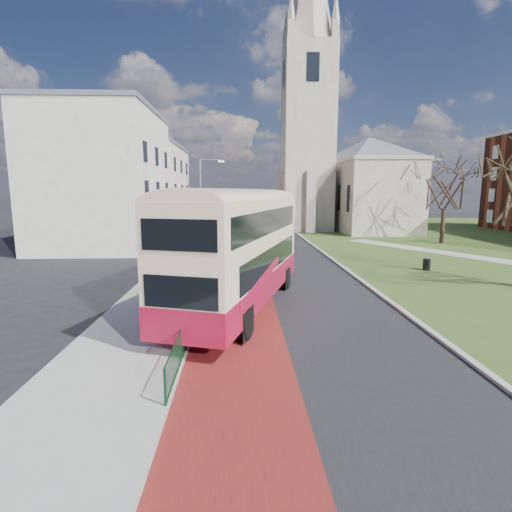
{
  "coord_description": "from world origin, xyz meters",
  "views": [
    {
      "loc": [
        -1.09,
        -17.15,
        5.32
      ],
      "look_at": [
        -0.28,
        3.33,
        2.0
      ],
      "focal_mm": 28.0,
      "sensor_mm": 36.0,
      "label": 1
    }
  ],
  "objects_px": {
    "litter_bin": "(427,264)",
    "streetlamp": "(203,200)",
    "bus": "(240,244)",
    "winter_tree_far": "(446,181)"
  },
  "relations": [
    {
      "from": "litter_bin",
      "to": "streetlamp",
      "type": "bearing_deg",
      "value": 150.27
    },
    {
      "from": "bus",
      "to": "litter_bin",
      "type": "distance_m",
      "value": 15.28
    },
    {
      "from": "streetlamp",
      "to": "litter_bin",
      "type": "height_order",
      "value": "streetlamp"
    },
    {
      "from": "winter_tree_far",
      "to": "litter_bin",
      "type": "relative_size",
      "value": 10.66
    },
    {
      "from": "bus",
      "to": "winter_tree_far",
      "type": "relative_size",
      "value": 1.4
    },
    {
      "from": "streetlamp",
      "to": "bus",
      "type": "distance_m",
      "value": 17.7
    },
    {
      "from": "streetlamp",
      "to": "winter_tree_far",
      "type": "relative_size",
      "value": 0.88
    },
    {
      "from": "streetlamp",
      "to": "bus",
      "type": "height_order",
      "value": "streetlamp"
    },
    {
      "from": "litter_bin",
      "to": "winter_tree_far",
      "type": "bearing_deg",
      "value": 59.83
    },
    {
      "from": "bus",
      "to": "litter_bin",
      "type": "xyz_separation_m",
      "value": [
        12.61,
        8.26,
        -2.5
      ]
    }
  ]
}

